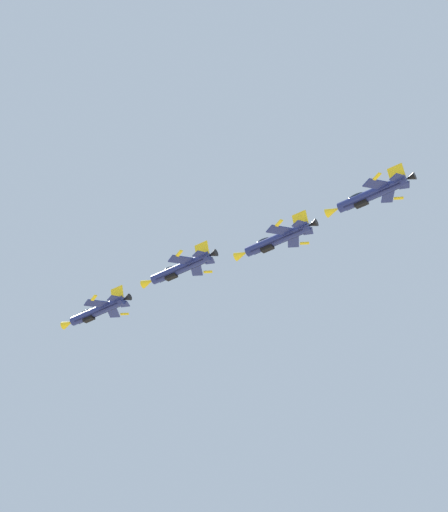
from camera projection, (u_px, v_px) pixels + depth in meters
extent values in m
cylinder|color=navy|center=(98.00, 311.00, 179.44)|extent=(10.91, 8.10, 1.70)
cube|color=#141947|center=(98.00, 313.00, 179.21)|extent=(9.20, 6.87, 0.77)
cone|color=yellow|center=(68.00, 324.00, 182.24)|extent=(2.86, 2.64, 1.56)
cone|color=black|center=(126.00, 298.00, 176.80)|extent=(2.09, 2.02, 1.36)
ellipsoid|color=#192333|center=(86.00, 313.00, 180.79)|extent=(3.41, 2.91, 1.35)
cube|color=black|center=(89.00, 319.00, 179.88)|extent=(2.54, 2.29, 1.10)
cube|color=navy|center=(96.00, 304.00, 176.70)|extent=(4.52, 3.61, 1.30)
cube|color=yellow|center=(94.00, 298.00, 174.63)|extent=(1.28, 1.69, 0.38)
cube|color=navy|center=(113.00, 313.00, 180.75)|extent=(2.31, 4.28, 1.30)
cube|color=yellow|center=(125.00, 314.00, 181.95)|extent=(1.65, 0.76, 0.38)
cube|color=navy|center=(114.00, 299.00, 176.26)|extent=(2.75, 2.62, 0.73)
cube|color=navy|center=(124.00, 304.00, 178.63)|extent=(2.11, 2.47, 0.73)
cube|color=yellow|center=(117.00, 294.00, 178.45)|extent=(2.65, 2.18, 2.56)
cylinder|color=navy|center=(181.00, 268.00, 170.01)|extent=(10.91, 8.10, 1.70)
cube|color=#141947|center=(181.00, 270.00, 169.78)|extent=(9.20, 6.87, 0.78)
cone|color=yellow|center=(148.00, 282.00, 172.81)|extent=(2.86, 2.64, 1.56)
cone|color=black|center=(212.00, 254.00, 167.37)|extent=(2.09, 2.02, 1.36)
ellipsoid|color=#192333|center=(168.00, 270.00, 171.35)|extent=(3.41, 2.91, 1.36)
cube|color=black|center=(171.00, 276.00, 170.46)|extent=(2.54, 2.29, 1.11)
cube|color=navy|center=(181.00, 260.00, 167.26)|extent=(4.51, 3.61, 1.33)
cube|color=yellow|center=(179.00, 253.00, 165.18)|extent=(1.28, 1.69, 0.38)
cube|color=navy|center=(197.00, 270.00, 171.33)|extent=(2.31, 4.27, 1.33)
cube|color=yellow|center=(208.00, 272.00, 172.53)|extent=(1.65, 0.76, 0.38)
cube|color=navy|center=(200.00, 255.00, 166.82)|extent=(2.74, 2.62, 0.75)
cube|color=navy|center=(209.00, 261.00, 169.20)|extent=(2.11, 2.47, 0.75)
cube|color=yellow|center=(202.00, 250.00, 169.01)|extent=(2.66, 2.19, 2.56)
cylinder|color=navy|center=(277.00, 239.00, 161.63)|extent=(10.91, 8.10, 1.70)
cube|color=#141947|center=(278.00, 242.00, 161.41)|extent=(9.20, 6.87, 0.79)
cone|color=yellow|center=(241.00, 255.00, 164.43)|extent=(2.86, 2.64, 1.56)
cone|color=black|center=(312.00, 224.00, 158.99)|extent=(2.09, 2.02, 1.36)
ellipsoid|color=#192333|center=(263.00, 242.00, 162.97)|extent=(3.42, 2.92, 1.37)
cube|color=black|center=(267.00, 248.00, 162.09)|extent=(2.55, 2.30, 1.12)
cube|color=navy|center=(279.00, 230.00, 158.86)|extent=(4.50, 3.60, 1.39)
cube|color=yellow|center=(279.00, 223.00, 156.77)|extent=(1.29, 1.69, 0.39)
cube|color=navy|center=(293.00, 241.00, 162.97)|extent=(2.31, 4.26, 1.39)
cube|color=yellow|center=(305.00, 243.00, 164.19)|extent=(1.65, 0.77, 0.39)
cube|color=navy|center=(300.00, 225.00, 158.43)|extent=(2.74, 2.62, 0.78)
cube|color=navy|center=(308.00, 231.00, 160.83)|extent=(2.11, 2.46, 0.78)
cube|color=yellow|center=(300.00, 219.00, 160.62)|extent=(2.68, 2.22, 2.55)
cylinder|color=navy|center=(372.00, 194.00, 154.74)|extent=(10.91, 8.10, 1.70)
cube|color=#141947|center=(373.00, 196.00, 154.53)|extent=(9.20, 6.86, 0.83)
cone|color=yellow|center=(333.00, 211.00, 157.54)|extent=(2.86, 2.64, 1.56)
cone|color=black|center=(410.00, 177.00, 152.10)|extent=(2.09, 2.02, 1.36)
ellipsoid|color=#192333|center=(357.00, 197.00, 156.06)|extent=(3.43, 2.94, 1.39)
cube|color=black|center=(361.00, 203.00, 155.22)|extent=(2.56, 2.31, 1.14)
cube|color=navy|center=(376.00, 184.00, 151.94)|extent=(4.47, 3.58, 1.51)
cube|color=yellow|center=(377.00, 176.00, 149.82)|extent=(1.29, 1.69, 0.40)
cube|color=navy|center=(388.00, 196.00, 156.12)|extent=(2.31, 4.22, 1.51)
cube|color=yellow|center=(399.00, 198.00, 157.37)|extent=(1.65, 0.77, 0.40)
cube|color=navy|center=(397.00, 178.00, 151.52)|extent=(2.72, 2.61, 0.84)
cube|color=navy|center=(404.00, 185.00, 153.97)|extent=(2.10, 2.44, 0.84)
cube|color=yellow|center=(396.00, 173.00, 153.68)|extent=(2.72, 2.29, 2.53)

